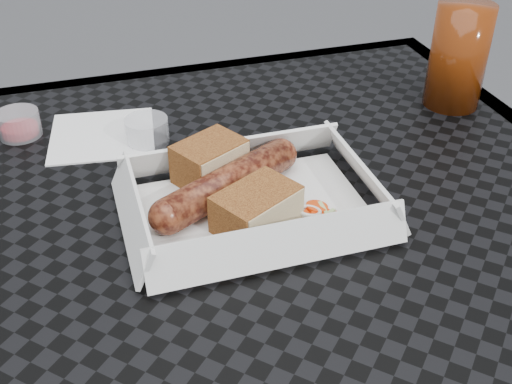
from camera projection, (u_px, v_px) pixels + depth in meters
patio_table at (244, 290)px, 0.65m from camera, size 0.80×0.80×0.74m
food_tray at (253, 210)px, 0.63m from camera, size 0.22×0.15×0.00m
bratwurst at (228, 183)px, 0.64m from camera, size 0.17×0.11×0.04m
bread_near at (210, 161)px, 0.66m from camera, size 0.08×0.08×0.04m
bread_far at (256, 209)px, 0.60m from camera, size 0.09×0.08×0.04m
veg_garnish at (318, 215)px, 0.62m from camera, size 0.03×0.03×0.00m
napkin at (102, 135)px, 0.76m from camera, size 0.14×0.14×0.00m
condiment_cup_sauce at (19, 124)px, 0.75m from camera, size 0.05×0.05×0.03m
condiment_cup_empty at (147, 131)px, 0.74m from camera, size 0.05×0.05×0.03m
drink_glass at (459, 56)px, 0.79m from camera, size 0.07×0.07×0.13m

